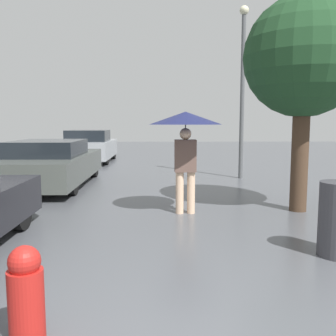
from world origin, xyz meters
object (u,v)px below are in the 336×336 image
tree (304,59)px  street_lamp (243,80)px  pedestrian (186,127)px  parked_car_farthest (89,147)px  parked_car_middle (51,164)px  fire_hydrant (26,294)px

tree → street_lamp: (-0.16, 4.08, 0.09)m
tree → pedestrian: bearing=-175.9°
pedestrian → parked_car_farthest: 9.61m
pedestrian → tree: (2.08, 0.15, 1.19)m
parked_car_middle → tree: size_ratio=1.20×
tree → fire_hydrant: tree is taller
pedestrian → tree: 2.40m
parked_car_middle → tree: (5.31, -2.97, 2.15)m
pedestrian → street_lamp: 4.82m
pedestrian → fire_hydrant: (-1.45, -3.88, -1.16)m
street_lamp → tree: bearing=-87.8°
pedestrian → fire_hydrant: bearing=-110.5°
parked_car_middle → parked_car_farthest: bearing=90.8°
pedestrian → parked_car_middle: pedestrian is taller
tree → street_lamp: bearing=92.2°
parked_car_farthest → street_lamp: (5.24, -4.74, 2.18)m
tree → street_lamp: 4.09m
street_lamp → parked_car_farthest: bearing=137.8°
pedestrian → parked_car_farthest: pedestrian is taller
parked_car_farthest → tree: 10.55m
pedestrian → parked_car_middle: bearing=136.1°
parked_car_middle → fire_hydrant: 7.22m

